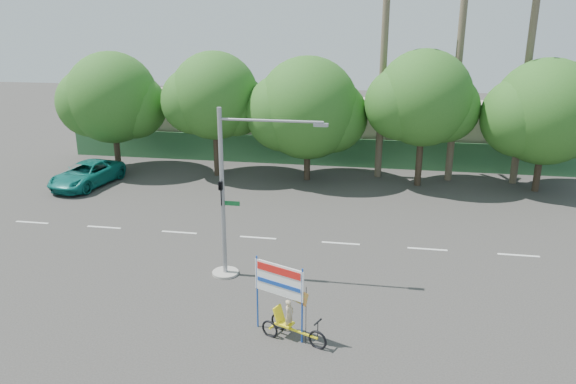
# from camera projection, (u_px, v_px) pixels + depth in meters

# --- Properties ---
(ground) EXTENTS (120.00, 120.00, 0.00)m
(ground) POSITION_uv_depth(u_px,v_px,m) (264.00, 331.00, 19.33)
(ground) COLOR #33302D
(ground) RESTS_ON ground
(fence) EXTENTS (38.00, 0.08, 2.00)m
(fence) POSITION_uv_depth(u_px,v_px,m) (328.00, 152.00, 39.14)
(fence) COLOR #336B3D
(fence) RESTS_ON ground
(building_left) EXTENTS (12.00, 8.00, 4.00)m
(building_left) POSITION_uv_depth(u_px,v_px,m) (209.00, 121.00, 44.64)
(building_left) COLOR #B7AD92
(building_left) RESTS_ON ground
(building_right) EXTENTS (14.00, 8.00, 3.60)m
(building_right) POSITION_uv_depth(u_px,v_px,m) (441.00, 131.00, 41.81)
(building_right) COLOR #B7AD92
(building_right) RESTS_ON ground
(tree_far_left) EXTENTS (7.14, 6.00, 7.96)m
(tree_far_left) POSITION_uv_depth(u_px,v_px,m) (112.00, 101.00, 36.94)
(tree_far_left) COLOR #473828
(tree_far_left) RESTS_ON ground
(tree_left) EXTENTS (6.66, 5.60, 8.07)m
(tree_left) POSITION_uv_depth(u_px,v_px,m) (214.00, 99.00, 35.72)
(tree_left) COLOR #473828
(tree_left) RESTS_ON ground
(tree_center) EXTENTS (7.62, 6.40, 7.85)m
(tree_center) POSITION_uv_depth(u_px,v_px,m) (307.00, 111.00, 34.95)
(tree_center) COLOR #473828
(tree_center) RESTS_ON ground
(tree_right) EXTENTS (6.90, 5.80, 8.36)m
(tree_right) POSITION_uv_depth(u_px,v_px,m) (423.00, 102.00, 33.58)
(tree_right) COLOR #473828
(tree_right) RESTS_ON ground
(tree_far_right) EXTENTS (7.38, 6.20, 7.94)m
(tree_far_right) POSITION_uv_depth(u_px,v_px,m) (545.00, 115.00, 32.64)
(tree_far_right) COLOR #473828
(tree_far_right) RESTS_ON ground
(palm_tall) EXTENTS (3.73, 3.79, 17.45)m
(palm_tall) POSITION_uv_depth(u_px,v_px,m) (464.00, 10.00, 33.02)
(palm_tall) COLOR #70604C
(palm_tall) RESTS_ON ground
(palm_mid) EXTENTS (3.73, 3.79, 15.45)m
(palm_mid) POSITION_uv_depth(u_px,v_px,m) (533.00, 29.00, 32.71)
(palm_mid) COLOR #70604C
(palm_mid) RESTS_ON ground
(palm_short) EXTENTS (3.73, 3.79, 14.45)m
(palm_short) POSITION_uv_depth(u_px,v_px,m) (385.00, 37.00, 34.24)
(palm_short) COLOR #70604C
(palm_short) RESTS_ON ground
(traffic_signal) EXTENTS (4.72, 1.10, 7.00)m
(traffic_signal) POSITION_uv_depth(u_px,v_px,m) (230.00, 209.00, 22.49)
(traffic_signal) COLOR gray
(traffic_signal) RESTS_ON ground
(trike_billboard) EXTENTS (2.59, 1.30, 2.74)m
(trike_billboard) POSITION_uv_depth(u_px,v_px,m) (286.00, 308.00, 18.65)
(trike_billboard) COLOR black
(trike_billboard) RESTS_ON ground
(pickup_truck) EXTENTS (3.29, 5.66, 1.48)m
(pickup_truck) POSITION_uv_depth(u_px,v_px,m) (87.00, 174.00, 34.84)
(pickup_truck) COLOR #0F6E64
(pickup_truck) RESTS_ON ground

